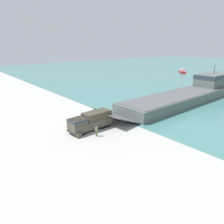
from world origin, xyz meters
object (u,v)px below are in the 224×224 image
object	(u,v)px
military_truck	(91,121)
soldier_on_ramp	(96,131)
landing_craft	(193,92)
moored_boat_c	(182,71)
mooring_bollard	(95,109)
cargo_crate	(78,135)

from	to	relation	value
military_truck	soldier_on_ramp	distance (m)	2.97
landing_craft	moored_boat_c	distance (m)	53.97
soldier_on_ramp	mooring_bollard	size ratio (longest dim) A/B	2.15
landing_craft	cargo_crate	bearing A→B (deg)	-88.30
landing_craft	moored_boat_c	bearing A→B (deg)	124.72
soldier_on_ramp	mooring_bollard	distance (m)	12.94
moored_boat_c	cargo_crate	distance (m)	85.15
landing_craft	mooring_bollard	world-z (taller)	landing_craft
soldier_on_ramp	landing_craft	bearing A→B (deg)	160.79
landing_craft	mooring_bollard	xyz separation A→B (m)	(-7.06, -25.05, -1.55)
landing_craft	cargo_crate	world-z (taller)	landing_craft
military_truck	mooring_bollard	bearing A→B (deg)	-132.55
military_truck	moored_boat_c	size ratio (longest dim) A/B	1.00
soldier_on_ramp	mooring_bollard	xyz separation A→B (m)	(-10.74, 7.20, -0.53)
mooring_bollard	cargo_crate	xyz separation A→B (m)	(9.35, -9.54, -0.06)
moored_boat_c	military_truck	bearing A→B (deg)	71.17
landing_craft	cargo_crate	size ratio (longest dim) A/B	52.86
moored_boat_c	cargo_crate	bearing A→B (deg)	71.18
military_truck	cargo_crate	world-z (taller)	military_truck
mooring_bollard	moored_boat_c	bearing A→B (deg)	110.32
soldier_on_ramp	cargo_crate	distance (m)	2.79
soldier_on_ramp	moored_boat_c	distance (m)	83.61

